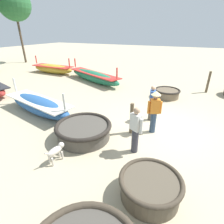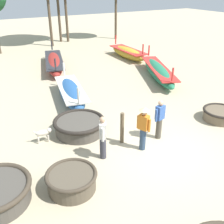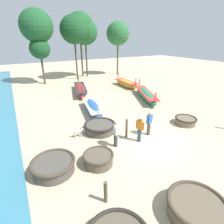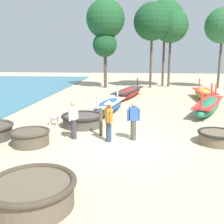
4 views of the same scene
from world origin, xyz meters
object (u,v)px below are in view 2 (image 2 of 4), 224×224
at_px(coracle_weathered, 220,114).
at_px(long_boat_ochre_hull, 54,63).
at_px(fisherman_standing_right, 144,126).
at_px(coracle_nearest, 79,125).
at_px(long_boat_green_hull, 71,93).
at_px(fisherman_by_coracle, 103,137).
at_px(long_boat_blue_hull, 158,71).
at_px(long_boat_white_hull, 128,53).
at_px(dog, 44,133).
at_px(mooring_post_mid_beach, 122,128).
at_px(coracle_front_right, 72,180).
at_px(fisherman_hauling, 160,119).

height_order(coracle_weathered, long_boat_ochre_hull, long_boat_ochre_hull).
relative_size(coracle_weathered, fisherman_standing_right, 0.88).
xyz_separation_m(coracle_nearest, long_boat_green_hull, (0.91, 3.16, 0.08)).
bearing_deg(long_boat_green_hull, fisherman_by_coracle, -99.69).
xyz_separation_m(long_boat_blue_hull, fisherman_by_coracle, (-6.80, -5.62, 0.42)).
height_order(long_boat_white_hull, fisherman_by_coracle, fisherman_by_coracle).
distance_m(long_boat_white_hull, dog, 12.54).
height_order(dog, mooring_post_mid_beach, mooring_post_mid_beach).
relative_size(coracle_front_right, fisherman_by_coracle, 0.95).
distance_m(fisherman_hauling, fisherman_by_coracle, 2.43).
bearing_deg(fisherman_hauling, coracle_weathered, -2.62).
height_order(fisherman_by_coracle, dog, fisherman_by_coracle).
distance_m(long_boat_ochre_hull, fisherman_hauling, 10.69).
bearing_deg(long_boat_blue_hull, mooring_post_mid_beach, -138.30).
xyz_separation_m(fisherman_by_coracle, dog, (-1.45, 1.96, -0.46)).
xyz_separation_m(long_boat_green_hull, fisherman_hauling, (1.56, -5.02, 0.44)).
bearing_deg(coracle_weathered, long_boat_ochre_hull, 109.39).
bearing_deg(long_boat_blue_hull, fisherman_standing_right, -132.36).
distance_m(coracle_nearest, long_boat_green_hull, 3.29).
relative_size(coracle_nearest, long_boat_green_hull, 0.46).
height_order(long_boat_green_hull, fisherman_by_coracle, fisherman_by_coracle).
distance_m(long_boat_white_hull, fisherman_by_coracle, 13.05).
relative_size(long_boat_blue_hull, mooring_post_mid_beach, 4.61).
bearing_deg(fisherman_hauling, coracle_nearest, 143.00).
distance_m(coracle_weathered, mooring_post_mid_beach, 4.66).
xyz_separation_m(coracle_front_right, long_boat_ochre_hull, (3.34, 11.63, 0.08)).
height_order(long_boat_ochre_hull, fisherman_by_coracle, fisherman_by_coracle).
height_order(coracle_front_right, fisherman_standing_right, fisherman_standing_right).
xyz_separation_m(coracle_nearest, dog, (-1.41, 0.02, 0.05)).
height_order(long_boat_ochre_hull, fisherman_hauling, fisherman_hauling).
bearing_deg(fisherman_hauling, long_boat_green_hull, 107.25).
relative_size(coracle_front_right, fisherman_hauling, 0.95).
bearing_deg(coracle_nearest, dog, 179.04).
bearing_deg(mooring_post_mid_beach, fisherman_standing_right, -60.64).
xyz_separation_m(coracle_weathered, dog, (-7.11, 2.03, 0.10)).
distance_m(coracle_nearest, coracle_front_right, 3.17).
bearing_deg(fisherman_hauling, fisherman_by_coracle, -178.05).
bearing_deg(coracle_nearest, long_boat_white_hull, 47.82).
height_order(coracle_nearest, mooring_post_mid_beach, mooring_post_mid_beach).
height_order(long_boat_white_hull, dog, long_boat_white_hull).
height_order(long_boat_blue_hull, fisherman_standing_right, fisherman_standing_right).
distance_m(coracle_nearest, long_boat_ochre_hull, 9.01).
bearing_deg(dog, mooring_post_mid_beach, -30.35).
height_order(long_boat_green_hull, dog, long_boat_green_hull).
relative_size(long_boat_ochre_hull, fisherman_hauling, 3.67).
height_order(long_boat_ochre_hull, mooring_post_mid_beach, long_boat_ochre_hull).
bearing_deg(long_boat_blue_hull, long_boat_ochre_hull, 133.97).
height_order(long_boat_blue_hull, fisherman_by_coracle, fisherman_by_coracle).
height_order(coracle_front_right, long_boat_blue_hull, long_boat_blue_hull).
height_order(long_boat_green_hull, fisherman_standing_right, fisherman_standing_right).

